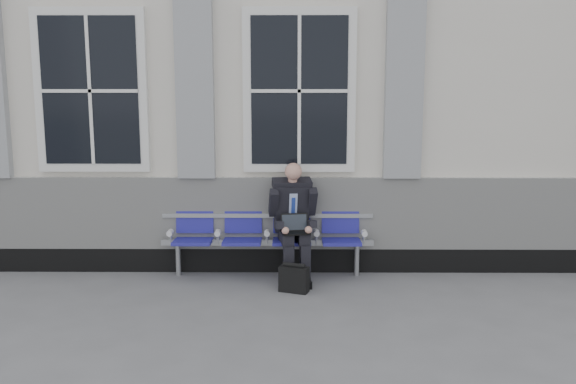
{
  "coord_description": "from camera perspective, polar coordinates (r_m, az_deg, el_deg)",
  "views": [
    {
      "loc": [
        0.27,
        -6.31,
        2.4
      ],
      "look_at": [
        0.22,
        0.9,
        1.12
      ],
      "focal_mm": 40.0,
      "sensor_mm": 36.0,
      "label": 1
    }
  ],
  "objects": [
    {
      "name": "ground",
      "position": [
        6.76,
        -1.95,
        -10.72
      ],
      "size": [
        70.0,
        70.0,
        0.0
      ],
      "primitive_type": "plane",
      "color": "slate",
      "rests_on": "ground"
    },
    {
      "name": "bench",
      "position": [
        7.86,
        -1.85,
        -3.52
      ],
      "size": [
        2.6,
        0.47,
        0.91
      ],
      "color": "#9EA0A3",
      "rests_on": "ground"
    },
    {
      "name": "businessman",
      "position": [
        7.68,
        0.47,
        -2.2
      ],
      "size": [
        0.6,
        0.8,
        1.42
      ],
      "color": "black",
      "rests_on": "ground"
    },
    {
      "name": "station_building",
      "position": [
        9.79,
        -1.29,
        9.04
      ],
      "size": [
        14.4,
        4.4,
        4.49
      ],
      "color": "silver",
      "rests_on": "ground"
    },
    {
      "name": "briefcase",
      "position": [
        7.34,
        0.53,
        -7.71
      ],
      "size": [
        0.36,
        0.24,
        0.34
      ],
      "color": "black",
      "rests_on": "ground"
    }
  ]
}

